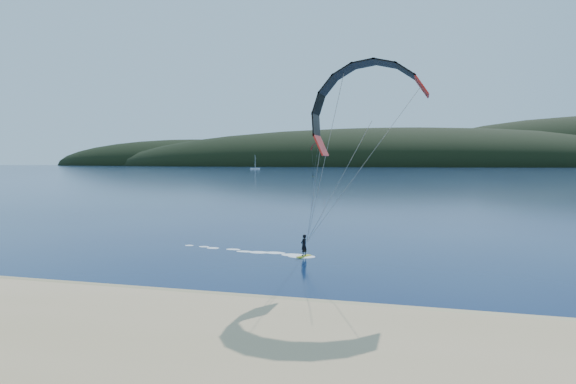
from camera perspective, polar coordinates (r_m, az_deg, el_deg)
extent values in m
plane|color=#08153B|center=(22.62, -19.60, -14.07)|extent=(1800.00, 1800.00, 0.00)
cube|color=#968557|center=(26.28, -13.89, -11.38)|extent=(220.00, 2.50, 0.10)
ellipsoid|color=black|center=(740.33, 10.37, 2.90)|extent=(840.00, 280.00, 110.00)
ellipsoid|color=black|center=(888.99, -11.02, 2.98)|extent=(520.00, 220.00, 90.00)
cube|color=gold|center=(35.78, 1.82, -7.31)|extent=(0.87, 1.30, 0.07)
imported|color=black|center=(35.64, 1.82, -6.06)|extent=(0.56, 0.66, 1.53)
cylinder|color=gray|center=(31.24, 5.39, 0.33)|extent=(0.02, 0.02, 11.32)
cube|color=gold|center=(223.10, 2.87, 1.75)|extent=(0.50, 1.23, 0.07)
imported|color=black|center=(223.08, 2.87, 1.95)|extent=(0.63, 0.77, 1.48)
cylinder|color=gray|center=(219.36, 3.18, 3.40)|extent=(0.02, 0.02, 12.83)
cube|color=white|center=(436.84, -3.76, 2.66)|extent=(8.98, 5.37, 1.49)
cylinder|color=white|center=(436.79, -3.76, 3.43)|extent=(0.21, 0.21, 11.74)
cube|color=white|center=(438.19, -3.69, 3.43)|extent=(0.95, 2.65, 8.54)
cube|color=white|center=(435.17, -3.83, 3.14)|extent=(0.75, 2.04, 5.34)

